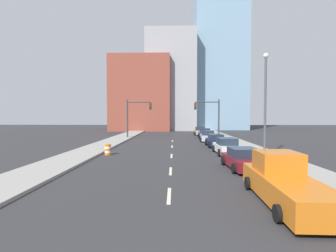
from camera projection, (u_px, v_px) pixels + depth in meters
sidewalk_left at (129, 134)px, 48.49m from camera, size 3.33×90.79×0.18m
sidewalk_right at (216, 134)px, 48.13m from camera, size 3.33×90.79×0.18m
lane_stripe_at_9m at (169, 195)px, 11.49m from camera, size 0.16×2.40×0.01m
lane_stripe_at_14m at (171, 171)px, 16.57m from camera, size 0.16×2.40×0.01m
lane_stripe_at_20m at (172, 156)px, 22.85m from camera, size 0.16×2.40×0.01m
lane_stripe_at_27m at (172, 146)px, 29.95m from camera, size 0.16×2.40×0.01m
lane_stripe_at_34m at (172, 141)px, 36.74m from camera, size 0.16×2.40×0.01m
building_brick_left at (142, 95)px, 65.95m from camera, size 14.00×16.00×17.46m
building_office_center at (171, 84)px, 69.66m from camera, size 12.00×20.00×23.95m
building_glass_right at (217, 53)px, 73.02m from camera, size 13.00×20.00×41.93m
traffic_signal_left at (134, 113)px, 41.08m from camera, size 3.94×0.35×6.06m
traffic_signal_right at (212, 113)px, 40.80m from camera, size 3.94×0.35×6.06m
traffic_barrel at (108, 150)px, 23.47m from camera, size 0.56×0.56×0.95m
street_lamp at (265, 97)px, 22.39m from camera, size 0.44×0.44×8.85m
pickup_truck_orange at (284, 183)px, 10.58m from camera, size 2.33×6.31×1.95m
sedan_maroon at (243, 159)px, 17.21m from camera, size 2.32×4.54×1.39m
sedan_white at (227, 147)px, 23.95m from camera, size 2.17×4.80×1.49m
sedan_navy at (216, 141)px, 29.85m from camera, size 2.06×4.39×1.43m
sedan_silver at (208, 136)px, 36.21m from camera, size 2.33×4.85×1.49m
sedan_blue at (205, 133)px, 42.14m from camera, size 2.29×4.32×1.50m
sedan_tan at (200, 131)px, 48.01m from camera, size 2.11×4.47×1.51m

